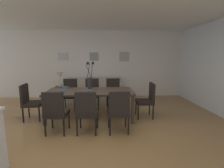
{
  "coord_description": "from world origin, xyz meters",
  "views": [
    {
      "loc": [
        0.44,
        -3.32,
        1.61
      ],
      "look_at": [
        0.69,
        1.12,
        0.86
      ],
      "focal_mm": 26.36,
      "sensor_mm": 36.0,
      "label": 1
    }
  ],
  "objects_px": {
    "framed_picture_right": "(124,57)",
    "dining_chair_near_left": "(56,111)",
    "dining_table": "(90,93)",
    "side_table": "(61,93)",
    "centerpiece_vase": "(90,80)",
    "bowl_near_right": "(66,88)",
    "framed_picture_left": "(63,57)",
    "dining_chair_mid_right": "(113,92)",
    "dining_chair_mid_left": "(119,110)",
    "bowl_near_left": "(62,91)",
    "table_lamp": "(60,76)",
    "bowl_far_left": "(89,91)",
    "dining_chair_far_right": "(92,92)",
    "dining_chair_near_right": "(70,92)",
    "dining_chair_head_west": "(30,100)",
    "dining_chair_far_left": "(87,110)",
    "dining_chair_head_east": "(147,98)",
    "sofa": "(94,92)",
    "framed_picture_center": "(94,57)"
  },
  "relations": [
    {
      "from": "dining_chair_near_right",
      "to": "bowl_near_right",
      "type": "height_order",
      "value": "dining_chair_near_right"
    },
    {
      "from": "dining_chair_mid_right",
      "to": "centerpiece_vase",
      "type": "xyz_separation_m",
      "value": [
        -0.66,
        -0.88,
        0.51
      ]
    },
    {
      "from": "dining_chair_head_east",
      "to": "bowl_near_right",
      "type": "relative_size",
      "value": 5.41
    },
    {
      "from": "dining_chair_mid_left",
      "to": "bowl_near_left",
      "type": "relative_size",
      "value": 5.41
    },
    {
      "from": "dining_chair_head_east",
      "to": "centerpiece_vase",
      "type": "bearing_deg",
      "value": 179.77
    },
    {
      "from": "dining_chair_far_right",
      "to": "sofa",
      "type": "distance_m",
      "value": 1.0
    },
    {
      "from": "centerpiece_vase",
      "to": "framed_picture_left",
      "type": "distance_m",
      "value": 2.69
    },
    {
      "from": "dining_chair_near_right",
      "to": "dining_chair_mid_left",
      "type": "height_order",
      "value": "same"
    },
    {
      "from": "dining_table",
      "to": "framed_picture_center",
      "type": "bearing_deg",
      "value": 90.0
    },
    {
      "from": "dining_chair_head_west",
      "to": "dining_chair_far_right",
      "type": "bearing_deg",
      "value": 30.66
    },
    {
      "from": "dining_chair_head_east",
      "to": "centerpiece_vase",
      "type": "height_order",
      "value": "centerpiece_vase"
    },
    {
      "from": "dining_chair_near_right",
      "to": "dining_chair_head_east",
      "type": "bearing_deg",
      "value": -21.43
    },
    {
      "from": "framed_picture_right",
      "to": "dining_chair_near_left",
      "type": "bearing_deg",
      "value": -119.75
    },
    {
      "from": "side_table",
      "to": "framed_picture_left",
      "type": "relative_size",
      "value": 1.41
    },
    {
      "from": "dining_table",
      "to": "dining_chair_head_east",
      "type": "xyz_separation_m",
      "value": [
        1.51,
        -0.0,
        -0.16
      ]
    },
    {
      "from": "centerpiece_vase",
      "to": "bowl_near_right",
      "type": "height_order",
      "value": "centerpiece_vase"
    },
    {
      "from": "dining_table",
      "to": "side_table",
      "type": "xyz_separation_m",
      "value": [
        -1.22,
        1.88,
        -0.41
      ]
    },
    {
      "from": "dining_chair_near_left",
      "to": "dining_chair_far_left",
      "type": "relative_size",
      "value": 1.0
    },
    {
      "from": "dining_chair_mid_right",
      "to": "bowl_near_right",
      "type": "xyz_separation_m",
      "value": [
        -1.32,
        -0.67,
        0.27
      ]
    },
    {
      "from": "side_table",
      "to": "sofa",
      "type": "bearing_deg",
      "value": -1.0
    },
    {
      "from": "dining_chair_mid_left",
      "to": "dining_chair_far_right",
      "type": "bearing_deg",
      "value": 110.42
    },
    {
      "from": "dining_chair_far_left",
      "to": "bowl_near_right",
      "type": "bearing_deg",
      "value": 120.96
    },
    {
      "from": "framed_picture_right",
      "to": "dining_table",
      "type": "bearing_deg",
      "value": -116.84
    },
    {
      "from": "dining_chair_mid_right",
      "to": "table_lamp",
      "type": "height_order",
      "value": "table_lamp"
    },
    {
      "from": "dining_chair_far_left",
      "to": "framed_picture_left",
      "type": "relative_size",
      "value": 2.49
    },
    {
      "from": "dining_chair_near_right",
      "to": "dining_chair_head_east",
      "type": "height_order",
      "value": "same"
    },
    {
      "from": "dining_chair_near_right",
      "to": "bowl_near_left",
      "type": "distance_m",
      "value": 1.1
    },
    {
      "from": "dining_chair_mid_right",
      "to": "table_lamp",
      "type": "bearing_deg",
      "value": 152.11
    },
    {
      "from": "dining_table",
      "to": "dining_chair_far_right",
      "type": "distance_m",
      "value": 0.9
    },
    {
      "from": "dining_chair_mid_right",
      "to": "bowl_near_left",
      "type": "xyz_separation_m",
      "value": [
        -1.32,
        -1.1,
        0.27
      ]
    },
    {
      "from": "bowl_near_right",
      "to": "bowl_far_left",
      "type": "height_order",
      "value": "same"
    },
    {
      "from": "dining_chair_head_west",
      "to": "dining_chair_head_east",
      "type": "height_order",
      "value": "same"
    },
    {
      "from": "dining_chair_near_left",
      "to": "table_lamp",
      "type": "bearing_deg",
      "value": 101.96
    },
    {
      "from": "dining_chair_mid_right",
      "to": "bowl_far_left",
      "type": "relative_size",
      "value": 5.41
    },
    {
      "from": "dining_chair_head_west",
      "to": "table_lamp",
      "type": "bearing_deg",
      "value": 81.14
    },
    {
      "from": "dining_chair_mid_left",
      "to": "centerpiece_vase",
      "type": "relative_size",
      "value": 1.25
    },
    {
      "from": "bowl_near_left",
      "to": "dining_chair_far_right",
      "type": "bearing_deg",
      "value": 58.94
    },
    {
      "from": "side_table",
      "to": "dining_chair_head_east",
      "type": "bearing_deg",
      "value": -34.62
    },
    {
      "from": "bowl_near_right",
      "to": "table_lamp",
      "type": "relative_size",
      "value": 0.33
    },
    {
      "from": "side_table",
      "to": "table_lamp",
      "type": "relative_size",
      "value": 1.02
    },
    {
      "from": "dining_table",
      "to": "dining_chair_near_left",
      "type": "relative_size",
      "value": 2.39
    },
    {
      "from": "dining_chair_head_west",
      "to": "bowl_near_right",
      "type": "relative_size",
      "value": 5.41
    },
    {
      "from": "dining_chair_near_right",
      "to": "framed_picture_right",
      "type": "xyz_separation_m",
      "value": [
        1.87,
        1.49,
        1.09
      ]
    },
    {
      "from": "side_table",
      "to": "framed_picture_center",
      "type": "bearing_deg",
      "value": 20.61
    },
    {
      "from": "dining_table",
      "to": "dining_chair_far_right",
      "type": "xyz_separation_m",
      "value": [
        0.0,
        0.88,
        -0.16
      ]
    },
    {
      "from": "dining_chair_near_left",
      "to": "dining_chair_head_east",
      "type": "xyz_separation_m",
      "value": [
        2.15,
        0.85,
        0.0
      ]
    },
    {
      "from": "framed_picture_left",
      "to": "framed_picture_center",
      "type": "bearing_deg",
      "value": -0.0
    },
    {
      "from": "centerpiece_vase",
      "to": "bowl_near_right",
      "type": "bearing_deg",
      "value": 162.25
    },
    {
      "from": "dining_chair_mid_left",
      "to": "dining_chair_head_east",
      "type": "relative_size",
      "value": 1.0
    },
    {
      "from": "bowl_far_left",
      "to": "dining_chair_near_left",
      "type": "bearing_deg",
      "value": -134.92
    }
  ]
}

